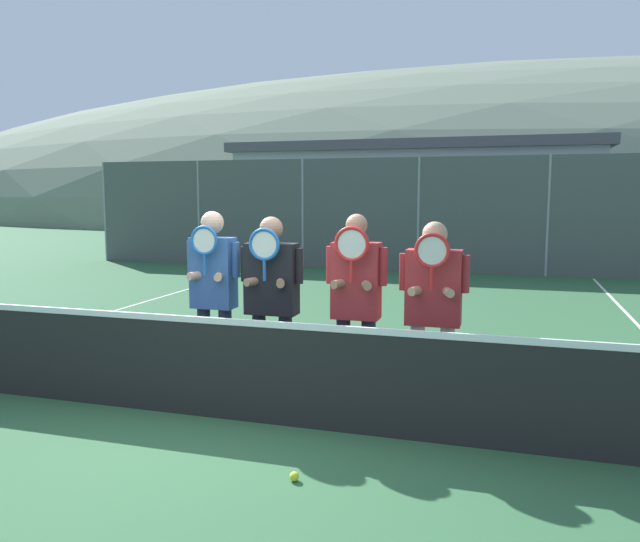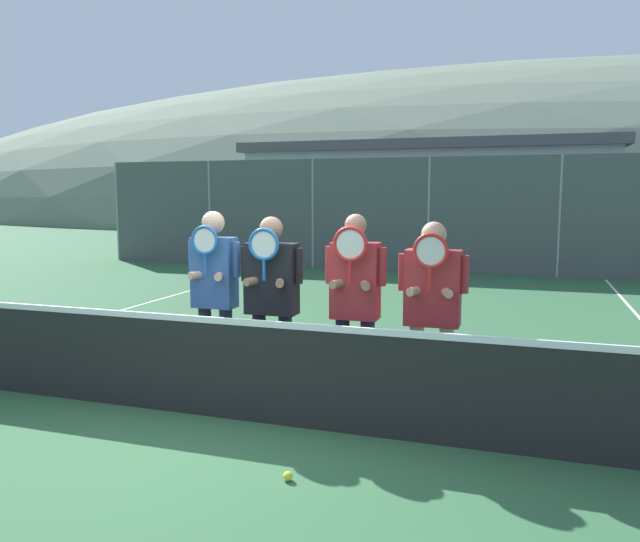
{
  "view_description": "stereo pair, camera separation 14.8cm",
  "coord_description": "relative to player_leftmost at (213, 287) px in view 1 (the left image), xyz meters",
  "views": [
    {
      "loc": [
        2.27,
        -4.9,
        2.0
      ],
      "look_at": [
        0.54,
        0.78,
        1.27
      ],
      "focal_mm": 35.0,
      "sensor_mm": 36.0,
      "label": 1
    },
    {
      "loc": [
        2.41,
        -4.85,
        2.0
      ],
      "look_at": [
        0.54,
        0.78,
        1.27
      ],
      "focal_mm": 35.0,
      "sensor_mm": 36.0,
      "label": 2
    }
  ],
  "objects": [
    {
      "name": "ground_plane",
      "position": [
        0.51,
        -0.61,
        -1.09
      ],
      "size": [
        120.0,
        120.0,
        0.0
      ],
      "primitive_type": "plane",
      "color": "#2D5B38"
    },
    {
      "name": "hill_distant",
      "position": [
        0.51,
        59.56,
        -1.09
      ],
      "size": [
        133.17,
        73.98,
        25.89
      ],
      "color": "slate",
      "rests_on": "ground_plane"
    },
    {
      "name": "clubhouse_building",
      "position": [
        -0.9,
        19.37,
        0.91
      ],
      "size": [
        13.88,
        5.5,
        3.96
      ],
      "color": "#9EA3A8",
      "rests_on": "ground_plane"
    },
    {
      "name": "fence_back",
      "position": [
        0.51,
        10.57,
        0.38
      ],
      "size": [
        18.87,
        0.06,
        2.94
      ],
      "color": "gray",
      "rests_on": "ground_plane"
    },
    {
      "name": "tennis_net",
      "position": [
        0.51,
        -0.61,
        -0.62
      ],
      "size": [
        11.3,
        0.09,
        1.02
      ],
      "color": "gray",
      "rests_on": "ground_plane"
    },
    {
      "name": "court_line_left_sideline",
      "position": [
        -3.69,
        2.39,
        -1.09
      ],
      "size": [
        0.05,
        16.0,
        0.01
      ],
      "primitive_type": "cube",
      "color": "white",
      "rests_on": "ground_plane"
    },
    {
      "name": "player_leftmost",
      "position": [
        0.0,
        0.0,
        0.0
      ],
      "size": [
        0.56,
        0.34,
        1.84
      ],
      "color": "#232838",
      "rests_on": "ground_plane"
    },
    {
      "name": "player_center_left",
      "position": [
        0.63,
        -0.03,
        -0.01
      ],
      "size": [
        0.63,
        0.34,
        1.79
      ],
      "color": "#232838",
      "rests_on": "ground_plane"
    },
    {
      "name": "player_center_right",
      "position": [
        1.47,
        -0.09,
        -0.02
      ],
      "size": [
        0.56,
        0.34,
        1.83
      ],
      "color": "#232838",
      "rests_on": "ground_plane"
    },
    {
      "name": "player_rightmost",
      "position": [
        2.16,
        -0.02,
        -0.03
      ],
      "size": [
        0.62,
        0.34,
        1.76
      ],
      "color": "white",
      "rests_on": "ground_plane"
    },
    {
      "name": "car_far_left",
      "position": [
        -5.34,
        13.15,
        -0.21
      ],
      "size": [
        4.04,
        1.99,
        1.71
      ],
      "color": "#285638",
      "rests_on": "ground_plane"
    },
    {
      "name": "car_left_of_center",
      "position": [
        -0.72,
        13.22,
        -0.21
      ],
      "size": [
        4.03,
        1.99,
        1.72
      ],
      "color": "silver",
      "rests_on": "ground_plane"
    },
    {
      "name": "car_center",
      "position": [
        4.14,
        13.13,
        -0.19
      ],
      "size": [
        4.52,
        1.97,
        1.77
      ],
      "color": "navy",
      "rests_on": "ground_plane"
    },
    {
      "name": "tennis_ball_on_court",
      "position": [
        1.4,
        -1.59,
        -1.06
      ],
      "size": [
        0.07,
        0.07,
        0.07
      ],
      "color": "#CCDB33",
      "rests_on": "ground_plane"
    }
  ]
}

